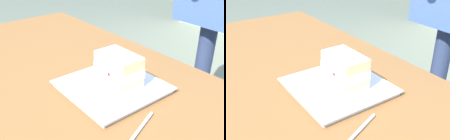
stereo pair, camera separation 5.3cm
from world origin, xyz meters
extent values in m
cylinder|color=brown|center=(-0.62, 0.43, 0.35)|extent=(0.07, 0.07, 0.69)
cube|color=brown|center=(0.00, 0.00, 0.71)|extent=(1.36, 0.97, 0.04)
cube|color=white|center=(0.15, 0.19, 0.74)|extent=(0.24, 0.24, 0.01)
cube|color=white|center=(0.15, 0.19, 0.75)|extent=(0.26, 0.26, 0.00)
cube|color=beige|center=(0.15, 0.20, 0.77)|extent=(0.12, 0.08, 0.03)
cube|color=white|center=(0.15, 0.20, 0.79)|extent=(0.13, 0.08, 0.03)
sphere|color=#B21923|center=(0.19, 0.24, 0.80)|extent=(0.01, 0.01, 0.01)
sphere|color=#B21923|center=(0.13, 0.24, 0.79)|extent=(0.01, 0.01, 0.01)
sphere|color=#B21923|center=(0.15, 0.24, 0.80)|extent=(0.01, 0.01, 0.01)
sphere|color=#B21923|center=(0.16, 0.17, 0.79)|extent=(0.01, 0.01, 0.01)
cube|color=beige|center=(0.15, 0.20, 0.82)|extent=(0.12, 0.08, 0.03)
cube|color=white|center=(0.15, 0.20, 0.84)|extent=(0.12, 0.07, 0.00)
cylinder|color=silver|center=(0.32, 0.12, 0.74)|extent=(0.06, 0.13, 0.01)
cylinder|color=navy|center=(0.06, 0.78, 0.40)|extent=(0.07, 0.07, 0.80)
camera|label=1|loc=(0.65, -0.22, 1.13)|focal=42.45mm
camera|label=2|loc=(0.68, -0.17, 1.13)|focal=42.45mm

